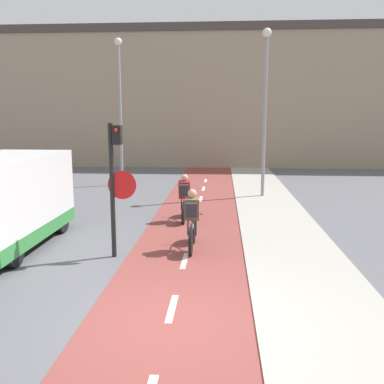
% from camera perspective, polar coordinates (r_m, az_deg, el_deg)
% --- Properties ---
extents(ground_plane, '(120.00, 120.00, 0.00)m').
position_cam_1_polar(ground_plane, '(7.28, -3.16, -17.06)').
color(ground_plane, '#5B5B60').
extents(bike_lane, '(2.80, 60.00, 0.02)m').
position_cam_1_polar(bike_lane, '(7.28, -3.16, -16.96)').
color(bike_lane, brown).
rests_on(bike_lane, ground_plane).
extents(sidewalk_strip, '(2.40, 60.00, 0.05)m').
position_cam_1_polar(sidewalk_strip, '(7.43, 18.09, -16.76)').
color(sidewalk_strip, '#A8A399').
rests_on(sidewalk_strip, ground_plane).
extents(building_row_background, '(60.00, 5.20, 9.02)m').
position_cam_1_polar(building_row_background, '(30.14, 2.50, 12.36)').
color(building_row_background, gray).
rests_on(building_row_background, ground_plane).
extents(traffic_light_pole, '(0.67, 0.25, 3.17)m').
position_cam_1_polar(traffic_light_pole, '(10.06, -10.19, 2.17)').
color(traffic_light_pole, black).
rests_on(traffic_light_pole, ground_plane).
extents(street_lamp_far, '(0.36, 0.36, 6.89)m').
position_cam_1_polar(street_lamp_far, '(20.97, -9.61, 12.37)').
color(street_lamp_far, gray).
rests_on(street_lamp_far, ground_plane).
extents(street_lamp_sidewalk, '(0.36, 0.36, 6.71)m').
position_cam_1_polar(street_lamp_sidewalk, '(17.80, 9.74, 12.50)').
color(street_lamp_sidewalk, gray).
rests_on(street_lamp_sidewalk, ground_plane).
extents(cyclist_near, '(0.46, 1.73, 1.55)m').
position_cam_1_polar(cyclist_near, '(10.68, 0.01, -3.96)').
color(cyclist_near, black).
rests_on(cyclist_near, ground_plane).
extents(cyclist_far, '(0.46, 1.66, 1.51)m').
position_cam_1_polar(cyclist_far, '(13.62, -0.99, -0.92)').
color(cyclist_far, black).
rests_on(cyclist_far, ground_plane).
extents(van, '(2.13, 4.43, 2.33)m').
position_cam_1_polar(van, '(11.84, -23.95, -1.36)').
color(van, silver).
rests_on(van, ground_plane).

